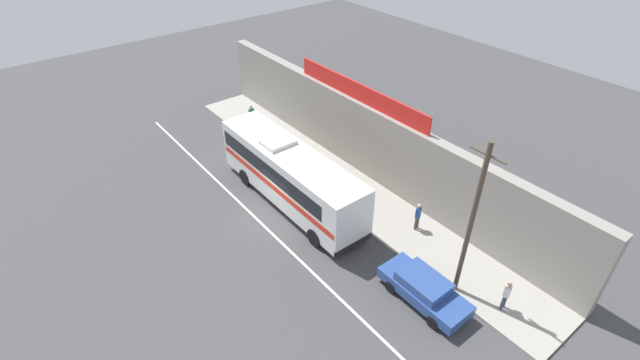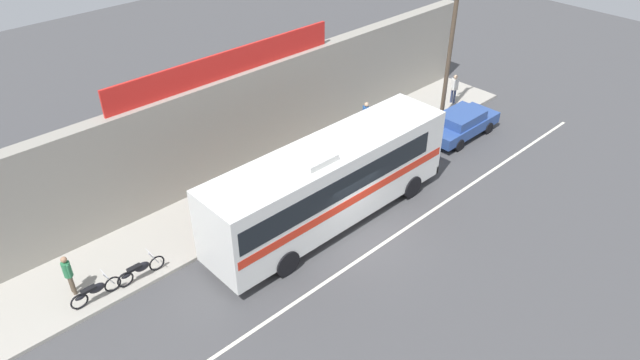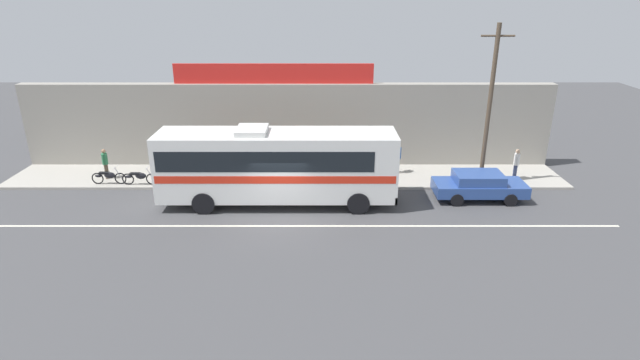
{
  "view_description": "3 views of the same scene",
  "coord_description": "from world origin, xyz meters",
  "px_view_note": "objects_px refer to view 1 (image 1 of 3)",
  "views": [
    {
      "loc": [
        17.86,
        -10.39,
        17.02
      ],
      "look_at": [
        1.37,
        2.64,
        2.08
      ],
      "focal_mm": 25.64,
      "sensor_mm": 36.0,
      "label": 1
    },
    {
      "loc": [
        -13.21,
        -11.59,
        14.61
      ],
      "look_at": [
        -0.18,
        2.29,
        1.74
      ],
      "focal_mm": 31.95,
      "sensor_mm": 36.0,
      "label": 2
    },
    {
      "loc": [
        1.85,
        -20.53,
        9.77
      ],
      "look_at": [
        1.9,
        1.29,
        1.37
      ],
      "focal_mm": 28.03,
      "sensor_mm": 36.0,
      "label": 3
    }
  ],
  "objects_px": {
    "motorcycle_blue": "(284,155)",
    "intercity_bus": "(290,173)",
    "parked_car": "(424,289)",
    "pedestrian_far_right": "(418,214)",
    "pedestrian_near_shop": "(252,114)",
    "utility_pole": "(471,221)",
    "pedestrian_by_curb": "(507,293)",
    "motorcycle_purple": "(245,126)",
    "motorcycle_black": "(256,135)"
  },
  "relations": [
    {
      "from": "motorcycle_blue",
      "to": "intercity_bus",
      "type": "bearing_deg",
      "value": -29.71
    },
    {
      "from": "parked_car",
      "to": "pedestrian_far_right",
      "type": "distance_m",
      "value": 4.9
    },
    {
      "from": "pedestrian_near_shop",
      "to": "intercity_bus",
      "type": "bearing_deg",
      "value": -18.06
    },
    {
      "from": "utility_pole",
      "to": "intercity_bus",
      "type": "bearing_deg",
      "value": -168.46
    },
    {
      "from": "pedestrian_by_curb",
      "to": "pedestrian_far_right",
      "type": "bearing_deg",
      "value": 170.52
    },
    {
      "from": "parked_car",
      "to": "motorcycle_blue",
      "type": "height_order",
      "value": "parked_car"
    },
    {
      "from": "parked_car",
      "to": "pedestrian_by_curb",
      "type": "height_order",
      "value": "pedestrian_by_curb"
    },
    {
      "from": "motorcycle_purple",
      "to": "pedestrian_far_right",
      "type": "bearing_deg",
      "value": 6.4
    },
    {
      "from": "intercity_bus",
      "to": "utility_pole",
      "type": "height_order",
      "value": "utility_pole"
    },
    {
      "from": "pedestrian_far_right",
      "to": "motorcycle_blue",
      "type": "bearing_deg",
      "value": -170.4
    },
    {
      "from": "intercity_bus",
      "to": "pedestrian_far_right",
      "type": "height_order",
      "value": "intercity_bus"
    },
    {
      "from": "pedestrian_far_right",
      "to": "pedestrian_near_shop",
      "type": "bearing_deg",
      "value": -176.92
    },
    {
      "from": "parked_car",
      "to": "utility_pole",
      "type": "xyz_separation_m",
      "value": [
        0.59,
        1.64,
        3.6
      ]
    },
    {
      "from": "intercity_bus",
      "to": "motorcycle_purple",
      "type": "relative_size",
      "value": 6.13
    },
    {
      "from": "utility_pole",
      "to": "pedestrian_near_shop",
      "type": "relative_size",
      "value": 4.95
    },
    {
      "from": "motorcycle_blue",
      "to": "parked_car",
      "type": "bearing_deg",
      "value": -6.99
    },
    {
      "from": "parked_car",
      "to": "motorcycle_purple",
      "type": "relative_size",
      "value": 2.43
    },
    {
      "from": "motorcycle_purple",
      "to": "pedestrian_by_curb",
      "type": "distance_m",
      "value": 21.58
    },
    {
      "from": "pedestrian_far_right",
      "to": "intercity_bus",
      "type": "bearing_deg",
      "value": -148.57
    },
    {
      "from": "intercity_bus",
      "to": "utility_pole",
      "type": "bearing_deg",
      "value": 11.54
    },
    {
      "from": "parked_car",
      "to": "pedestrian_far_right",
      "type": "bearing_deg",
      "value": 135.48
    },
    {
      "from": "pedestrian_by_curb",
      "to": "utility_pole",
      "type": "bearing_deg",
      "value": -159.86
    },
    {
      "from": "parked_car",
      "to": "pedestrian_near_shop",
      "type": "bearing_deg",
      "value": 172.43
    },
    {
      "from": "motorcycle_purple",
      "to": "pedestrian_near_shop",
      "type": "distance_m",
      "value": 1.11
    },
    {
      "from": "parked_car",
      "to": "motorcycle_blue",
      "type": "bearing_deg",
      "value": 173.01
    },
    {
      "from": "parked_car",
      "to": "pedestrian_far_right",
      "type": "relative_size",
      "value": 2.58
    },
    {
      "from": "intercity_bus",
      "to": "motorcycle_black",
      "type": "xyz_separation_m",
      "value": [
        -7.34,
        2.1,
        -1.5
      ]
    },
    {
      "from": "motorcycle_purple",
      "to": "pedestrian_far_right",
      "type": "xyz_separation_m",
      "value": [
        15.42,
        1.73,
        0.58
      ]
    },
    {
      "from": "pedestrian_far_right",
      "to": "parked_car",
      "type": "bearing_deg",
      "value": -44.52
    },
    {
      "from": "pedestrian_far_right",
      "to": "pedestrian_near_shop",
      "type": "xyz_separation_m",
      "value": [
        -15.86,
        -0.85,
        -0.05
      ]
    },
    {
      "from": "pedestrian_far_right",
      "to": "utility_pole",
      "type": "bearing_deg",
      "value": -23.65
    },
    {
      "from": "pedestrian_by_curb",
      "to": "motorcycle_black",
      "type": "bearing_deg",
      "value": -177.69
    },
    {
      "from": "motorcycle_blue",
      "to": "pedestrian_near_shop",
      "type": "height_order",
      "value": "pedestrian_near_shop"
    },
    {
      "from": "motorcycle_blue",
      "to": "pedestrian_near_shop",
      "type": "xyz_separation_m",
      "value": [
        -5.59,
        0.88,
        0.53
      ]
    },
    {
      "from": "parked_car",
      "to": "motorcycle_blue",
      "type": "distance_m",
      "value": 13.85
    },
    {
      "from": "parked_car",
      "to": "pedestrian_far_right",
      "type": "height_order",
      "value": "pedestrian_far_right"
    },
    {
      "from": "motorcycle_purple",
      "to": "pedestrian_far_right",
      "type": "relative_size",
      "value": 1.06
    },
    {
      "from": "motorcycle_black",
      "to": "pedestrian_by_curb",
      "type": "xyz_separation_m",
      "value": [
        19.91,
        0.8,
        0.55
      ]
    },
    {
      "from": "utility_pole",
      "to": "motorcycle_black",
      "type": "distance_m",
      "value": 18.24
    },
    {
      "from": "intercity_bus",
      "to": "pedestrian_far_right",
      "type": "xyz_separation_m",
      "value": [
        6.43,
        3.93,
        -0.92
      ]
    },
    {
      "from": "motorcycle_black",
      "to": "pedestrian_near_shop",
      "type": "height_order",
      "value": "pedestrian_near_shop"
    },
    {
      "from": "intercity_bus",
      "to": "motorcycle_blue",
      "type": "bearing_deg",
      "value": 150.29
    },
    {
      "from": "intercity_bus",
      "to": "pedestrian_by_curb",
      "type": "relative_size",
      "value": 6.64
    },
    {
      "from": "motorcycle_purple",
      "to": "motorcycle_black",
      "type": "distance_m",
      "value": 1.66
    },
    {
      "from": "motorcycle_purple",
      "to": "pedestrian_near_shop",
      "type": "xyz_separation_m",
      "value": [
        -0.43,
        0.88,
        0.53
      ]
    },
    {
      "from": "utility_pole",
      "to": "motorcycle_purple",
      "type": "distance_m",
      "value": 19.86
    },
    {
      "from": "pedestrian_by_curb",
      "to": "pedestrian_near_shop",
      "type": "bearing_deg",
      "value": 179.55
    },
    {
      "from": "parked_car",
      "to": "motorcycle_purple",
      "type": "height_order",
      "value": "parked_car"
    },
    {
      "from": "intercity_bus",
      "to": "motorcycle_purple",
      "type": "bearing_deg",
      "value": 166.27
    },
    {
      "from": "motorcycle_black",
      "to": "pedestrian_by_curb",
      "type": "bearing_deg",
      "value": 2.31
    }
  ]
}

